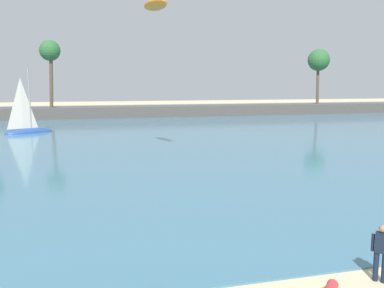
% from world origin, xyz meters
% --- Properties ---
extents(sea, '(220.00, 99.19, 0.06)m').
position_xyz_m(sea, '(0.00, 55.73, 0.03)').
color(sea, teal).
rests_on(sea, ground).
extents(palm_headland, '(113.50, 6.00, 13.36)m').
position_xyz_m(palm_headland, '(-2.13, 65.39, 2.82)').
color(palm_headland, '#514C47').
rests_on(palm_headland, ground).
extents(person_at_waterline, '(0.41, 0.42, 1.67)m').
position_xyz_m(person_at_waterline, '(5.63, 5.38, 0.89)').
color(person_at_waterline, '#141E33').
rests_on(person_at_waterline, ground).
extents(sailboat_near_shore, '(5.50, 3.61, 7.70)m').
position_xyz_m(sailboat_near_shore, '(-8.67, 45.12, 0.75)').
color(sailboat_near_shore, '#234793').
rests_on(sailboat_near_shore, sea).
extents(kite_aloft_high_over_bay, '(2.00, 3.50, 0.85)m').
position_xyz_m(kite_aloft_high_over_bay, '(2.88, 26.43, 11.16)').
color(kite_aloft_high_over_bay, orange).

